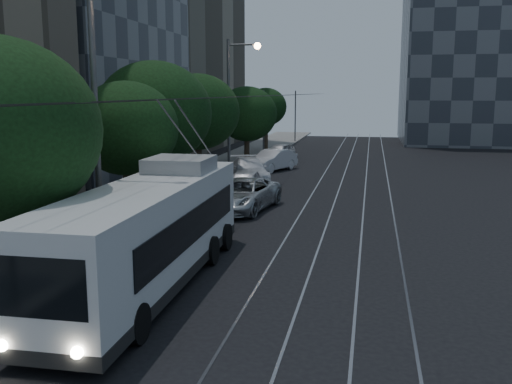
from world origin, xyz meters
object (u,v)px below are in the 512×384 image
object	(u,v)px
car_white_b	(249,170)
car_white_c	(272,160)
streetlamp_far	(234,96)
pickup_silver	(242,195)
car_white_d	(280,152)
streetlamp_near	(106,97)
trolleybus	(151,232)
car_white_a	(244,184)

from	to	relation	value
car_white_b	car_white_c	distance (m)	5.70
car_white_c	streetlamp_far	size ratio (longest dim) A/B	0.52
car_white_c	pickup_silver	bearing A→B (deg)	-63.19
car_white_d	streetlamp_near	size ratio (longest dim) A/B	0.44
car_white_b	car_white_d	world-z (taller)	car_white_b
trolleybus	car_white_a	distance (m)	15.05
car_white_c	car_white_d	bearing A→B (deg)	117.61
car_white_a	car_white_d	bearing A→B (deg)	90.19
car_white_d	streetlamp_near	xyz separation A→B (m)	(-0.49, -32.03, 5.01)
trolleybus	pickup_silver	bearing A→B (deg)	88.20
car_white_c	car_white_d	world-z (taller)	car_white_c
trolleybus	car_white_a	world-z (taller)	trolleybus
car_white_d	car_white_b	bearing A→B (deg)	-76.08
car_white_c	car_white_d	xyz separation A→B (m)	(-0.59, 7.15, -0.08)
streetlamp_near	car_white_a	bearing A→B (deg)	84.01
car_white_a	streetlamp_near	distance (m)	14.64
car_white_a	car_white_b	distance (m)	5.58
car_white_b	car_white_c	xyz separation A→B (m)	(0.59, 5.67, 0.00)
pickup_silver	streetlamp_far	distance (m)	11.13
streetlamp_near	streetlamp_far	xyz separation A→B (m)	(-0.60, 19.89, -0.10)
pickup_silver	streetlamp_far	bearing A→B (deg)	114.36
pickup_silver	streetlamp_near	world-z (taller)	streetlamp_near
car_white_d	streetlamp_near	bearing A→B (deg)	-76.97
trolleybus	car_white_b	xyz separation A→B (m)	(-1.40, 20.51, -0.89)
car_white_b	streetlamp_near	world-z (taller)	streetlamp_near
pickup_silver	streetlamp_near	bearing A→B (deg)	-92.81
pickup_silver	car_white_d	distance (m)	21.86
pickup_silver	car_white_b	size ratio (longest dim) A/B	1.04
streetlamp_near	pickup_silver	bearing A→B (deg)	78.43
pickup_silver	streetlamp_far	xyz separation A→B (m)	(-2.70, 9.66, 4.82)
car_white_c	car_white_b	bearing A→B (deg)	-73.09
trolleybus	streetlamp_far	world-z (taller)	streetlamp_far
car_white_a	car_white_c	world-z (taller)	car_white_c
trolleybus	streetlamp_near	bearing A→B (deg)	144.52
trolleybus	pickup_silver	xyz separation A→B (m)	(0.20, 11.54, -0.89)
streetlamp_far	pickup_silver	bearing A→B (deg)	-74.40
streetlamp_far	streetlamp_near	bearing A→B (deg)	-88.26
pickup_silver	car_white_a	world-z (taller)	pickup_silver
pickup_silver	car_white_b	bearing A→B (deg)	108.87
car_white_d	streetlamp_near	world-z (taller)	streetlamp_near
pickup_silver	car_white_c	distance (m)	14.68
pickup_silver	car_white_a	xyz separation A→B (m)	(-0.66, 3.47, -0.02)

